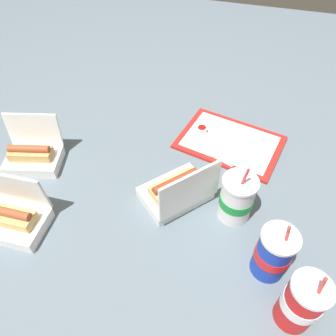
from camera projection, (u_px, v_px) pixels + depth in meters
ground_plane at (160, 183)px, 1.11m from camera, size 3.20×3.20×0.00m
food_tray at (230, 142)px, 1.24m from camera, size 0.42×0.34×0.01m
ketchup_cup at (202, 130)px, 1.26m from camera, size 0.04×0.04×0.02m
napkin_stack at (227, 153)px, 1.19m from camera, size 0.13×0.13×0.00m
plastic_fork at (226, 129)px, 1.27m from camera, size 0.11×0.03×0.00m
clamshell_hotdog_center at (33, 155)px, 1.14m from camera, size 0.21×0.19×0.17m
clamshell_hotdog_front at (177, 191)px, 1.04m from camera, size 0.25×0.26×0.19m
clamshell_hotdog_corner at (13, 218)px, 0.97m from camera, size 0.19×0.15×0.17m
soda_cup_left at (301, 303)px, 0.75m from camera, size 0.09×0.09×0.24m
soda_cup_right at (273, 253)px, 0.84m from camera, size 0.10×0.10×0.23m
soda_cup_center at (237, 198)px, 0.97m from camera, size 0.10×0.10×0.22m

